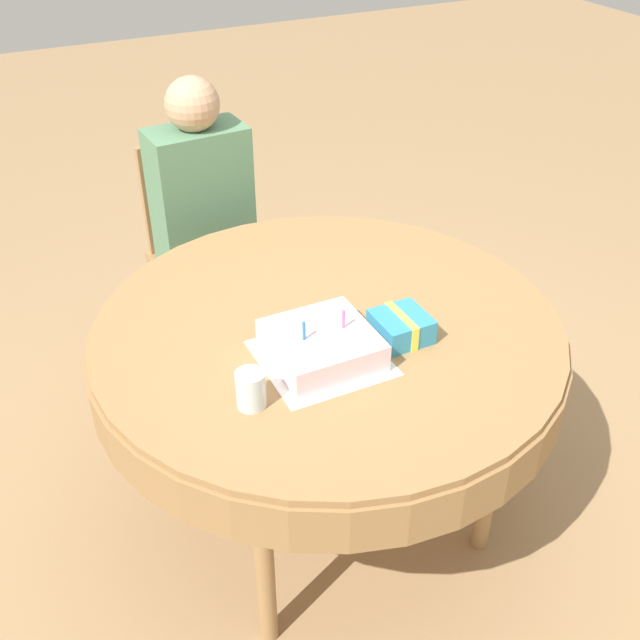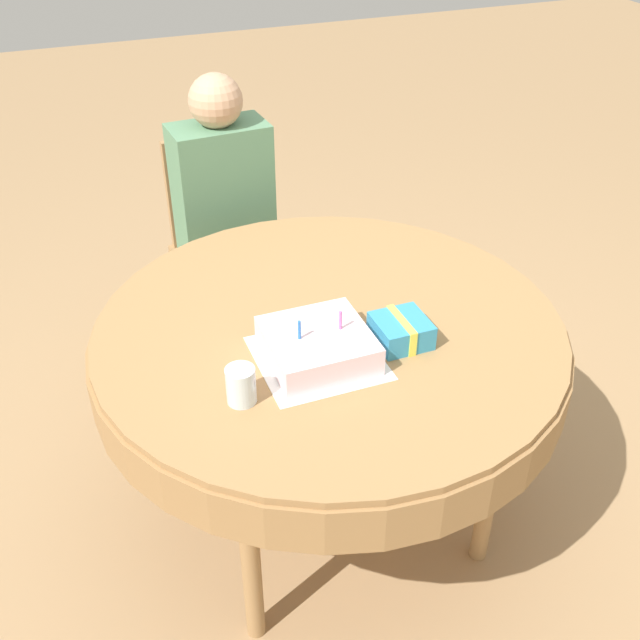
# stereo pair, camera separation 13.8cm
# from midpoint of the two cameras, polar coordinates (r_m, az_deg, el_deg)

# --- Properties ---
(ground_plane) EXTENTS (12.00, 12.00, 0.00)m
(ground_plane) POSITION_cam_midpoint_polar(r_m,az_deg,el_deg) (2.47, 2.24, -13.86)
(ground_plane) COLOR #A37F56
(dining_table) EXTENTS (1.28, 1.28, 0.71)m
(dining_table) POSITION_cam_midpoint_polar(r_m,az_deg,el_deg) (2.05, 2.63, -2.15)
(dining_table) COLOR #9E7547
(dining_table) RESTS_ON ground_plane
(chair) EXTENTS (0.38, 0.38, 0.87)m
(chair) POSITION_cam_midpoint_polar(r_m,az_deg,el_deg) (2.85, -6.07, 5.65)
(chair) COLOR #A37A4C
(chair) RESTS_ON ground_plane
(person) EXTENTS (0.34, 0.30, 1.14)m
(person) POSITION_cam_midpoint_polar(r_m,az_deg,el_deg) (2.69, -5.71, 8.57)
(person) COLOR tan
(person) RESTS_ON ground_plane
(napkin) EXTENTS (0.30, 0.30, 0.00)m
(napkin) POSITION_cam_midpoint_polar(r_m,az_deg,el_deg) (1.87, 1.96, -2.96)
(napkin) COLOR white
(napkin) RESTS_ON dining_table
(birthday_cake) EXTENTS (0.25, 0.25, 0.13)m
(birthday_cake) POSITION_cam_midpoint_polar(r_m,az_deg,el_deg) (1.85, 1.98, -2.00)
(birthday_cake) COLOR silver
(birthday_cake) RESTS_ON dining_table
(drinking_glass) EXTENTS (0.07, 0.07, 0.09)m
(drinking_glass) POSITION_cam_midpoint_polar(r_m,az_deg,el_deg) (1.72, -3.75, -5.04)
(drinking_glass) COLOR silver
(drinking_glass) RESTS_ON dining_table
(gift_box) EXTENTS (0.13, 0.14, 0.07)m
(gift_box) POSITION_cam_midpoint_polar(r_m,az_deg,el_deg) (1.93, 8.24, -0.87)
(gift_box) COLOR teal
(gift_box) RESTS_ON dining_table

